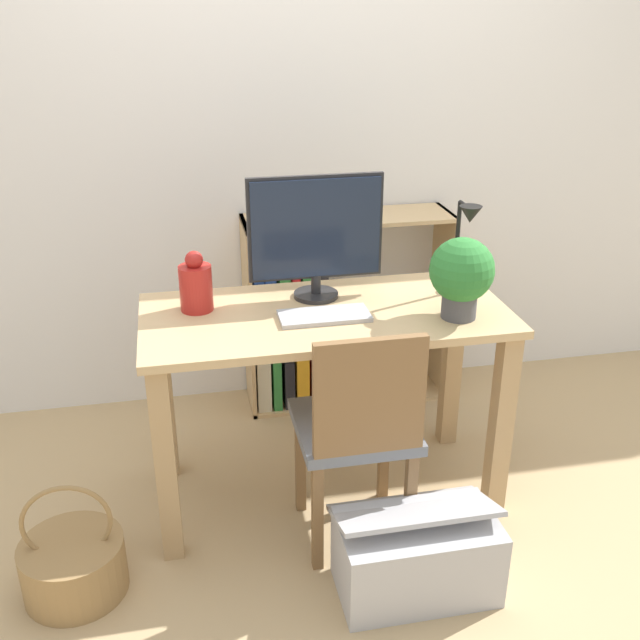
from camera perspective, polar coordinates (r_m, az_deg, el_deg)
ground_plane at (r=3.06m, az=0.38°, el=-12.80°), size 10.00×10.00×0.00m
wall_back at (r=3.38m, az=-2.81°, el=14.91°), size 8.00×0.05×2.60m
desk at (r=2.74m, az=0.42°, el=-2.45°), size 1.31×0.61×0.78m
monitor at (r=2.71m, az=-0.33°, el=6.73°), size 0.49×0.17×0.46m
keyboard at (r=2.61m, az=0.33°, el=0.32°), size 0.32×0.14×0.02m
vase at (r=2.68m, az=-9.45°, el=2.63°), size 0.12×0.12×0.22m
desk_lamp at (r=2.76m, az=10.86°, el=5.91°), size 0.10×0.19×0.36m
potted_plant at (r=2.61m, az=10.73°, el=3.49°), size 0.22×0.22×0.29m
chair at (r=2.54m, az=2.96°, el=-8.17°), size 0.40×0.40×0.87m
bookshelf at (r=3.48m, az=-0.71°, el=-0.06°), size 0.94×0.28×0.91m
basket at (r=2.70m, az=-18.27°, el=-17.26°), size 0.34×0.34×0.42m
storage_box at (r=2.58m, az=7.37°, el=-17.25°), size 0.52×0.34×0.33m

